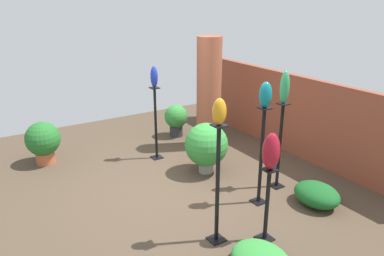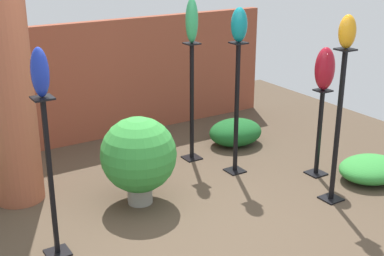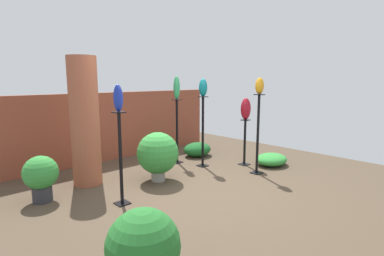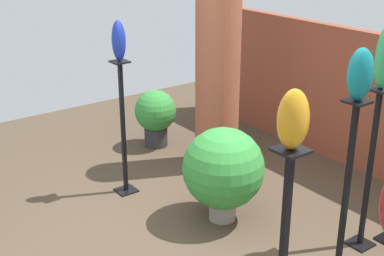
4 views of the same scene
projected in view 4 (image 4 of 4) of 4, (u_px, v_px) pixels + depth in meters
ground_plane at (163, 256)px, 4.50m from camera, size 8.00×8.00×0.00m
brick_wall_back at (374, 106)px, 5.74m from camera, size 5.60×0.12×1.55m
brick_pillar at (218, 69)px, 5.82m from camera, size 0.49×0.49×2.24m
pedestal_teal at (345, 204)px, 3.92m from camera, size 0.20×0.20×1.50m
pedestal_jade at (369, 177)px, 4.42m from camera, size 0.20×0.20×1.42m
pedestal_cobalt at (123, 134)px, 5.35m from camera, size 0.20×0.20×1.39m
art_vase_amber at (293, 119)px, 2.63m from camera, size 0.15×0.17×0.32m
art_vase_teal at (360, 74)px, 3.57m from camera, size 0.17×0.18×0.37m
art_vase_cobalt at (119, 41)px, 5.01m from camera, size 0.14×0.13×0.39m
potted_plant_front_right at (155, 114)px, 6.57m from camera, size 0.51×0.51×0.71m
potted_plant_mid_left at (223, 169)px, 4.88m from camera, size 0.76×0.76×0.90m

